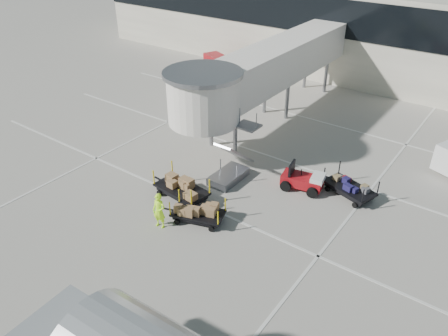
{
  "coord_description": "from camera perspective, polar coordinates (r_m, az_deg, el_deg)",
  "views": [
    {
      "loc": [
        11.57,
        -13.27,
        14.32
      ],
      "look_at": [
        -0.48,
        3.28,
        2.0
      ],
      "focal_mm": 35.0,
      "sensor_mm": 36.0,
      "label": 1
    }
  ],
  "objects": [
    {
      "name": "ground",
      "position": [
        22.7,
        -3.94,
        -8.17
      ],
      "size": [
        140.0,
        140.0,
        0.0
      ],
      "primitive_type": "plane",
      "color": "#B7B1A4",
      "rests_on": "ground"
    },
    {
      "name": "lane_markings",
      "position": [
        29.42,
        6.66,
        1.7
      ],
      "size": [
        40.0,
        30.0,
        0.02
      ],
      "color": "silver",
      "rests_on": "ground"
    },
    {
      "name": "terminal",
      "position": [
        45.98,
        20.97,
        16.26
      ],
      "size": [
        64.0,
        12.11,
        15.2
      ],
      "color": "beige",
      "rests_on": "ground"
    },
    {
      "name": "jet_bridge",
      "position": [
        31.54,
        4.59,
        12.38
      ],
      "size": [
        5.7,
        20.4,
        6.03
      ],
      "color": "white",
      "rests_on": "ground"
    },
    {
      "name": "baggage_tug",
      "position": [
        25.89,
        10.34,
        -1.59
      ],
      "size": [
        2.6,
        1.93,
        1.59
      ],
      "rotation": [
        0.0,
        0.0,
        0.19
      ],
      "color": "maroon",
      "rests_on": "ground"
    },
    {
      "name": "suitcase_cart",
      "position": [
        25.93,
        16.13,
        -2.57
      ],
      "size": [
        3.63,
        2.28,
        1.4
      ],
      "rotation": [
        0.0,
        0.0,
        -0.32
      ],
      "color": "black",
      "rests_on": "ground"
    },
    {
      "name": "box_cart_near",
      "position": [
        23.0,
        -3.64,
        -5.89
      ],
      "size": [
        3.42,
        2.15,
        1.32
      ],
      "rotation": [
        0.0,
        0.0,
        0.32
      ],
      "color": "black",
      "rests_on": "ground"
    },
    {
      "name": "box_cart_far",
      "position": [
        24.82,
        -5.65,
        -2.72
      ],
      "size": [
        3.96,
        1.87,
        1.53
      ],
      "rotation": [
        0.0,
        0.0,
        -0.1
      ],
      "color": "black",
      "rests_on": "ground"
    },
    {
      "name": "ground_worker",
      "position": [
        22.57,
        -8.47,
        -5.56
      ],
      "size": [
        0.79,
        0.59,
        1.98
      ],
      "primitive_type": "imported",
      "rotation": [
        0.0,
        0.0,
        0.17
      ],
      "color": "#B1FF1A",
      "rests_on": "ground"
    },
    {
      "name": "belt_loader",
      "position": [
        45.06,
        -0.67,
        13.48
      ],
      "size": [
        4.22,
        2.95,
        1.91
      ],
      "rotation": [
        0.0,
        0.0,
        -0.42
      ],
      "color": "maroon",
      "rests_on": "ground"
    }
  ]
}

